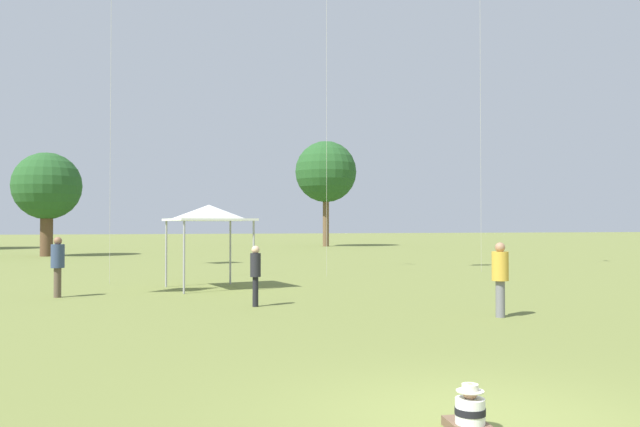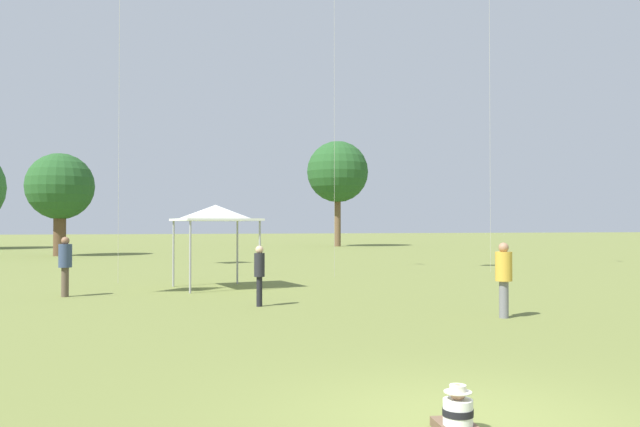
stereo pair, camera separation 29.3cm
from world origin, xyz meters
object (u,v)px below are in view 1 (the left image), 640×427
at_px(seated_toddler, 469,413).
at_px(distant_tree_0, 47,187).
at_px(person_standing_1, 58,261).
at_px(person_standing_0, 255,270).
at_px(canopy_tent, 209,213).
at_px(person_standing_2, 500,273).
at_px(distant_tree_2, 326,172).

bearing_deg(seated_toddler, distant_tree_0, 109.02).
bearing_deg(person_standing_1, person_standing_0, 135.96).
bearing_deg(canopy_tent, person_standing_1, -163.83).
xyz_separation_m(person_standing_1, distant_tree_0, (-3.53, 27.03, 3.78)).
xyz_separation_m(seated_toddler, person_standing_1, (-5.56, 14.51, 0.89)).
bearing_deg(person_standing_0, person_standing_2, 121.90).
xyz_separation_m(seated_toddler, distant_tree_2, (15.80, 55.21, 7.44)).
height_order(person_standing_0, distant_tree_2, distant_tree_2).
distance_m(seated_toddler, distant_tree_2, 57.91).
bearing_deg(canopy_tent, seated_toddler, -86.96).
relative_size(person_standing_0, distant_tree_2, 0.15).
height_order(person_standing_1, distant_tree_2, distant_tree_2).
bearing_deg(seated_toddler, canopy_tent, 99.73).
height_order(person_standing_1, person_standing_2, person_standing_1).
height_order(seated_toddler, distant_tree_0, distant_tree_0).
bearing_deg(person_standing_2, distant_tree_2, -82.48).
bearing_deg(person_standing_1, person_standing_2, 136.37).
relative_size(seated_toddler, canopy_tent, 0.17).
height_order(seated_toddler, person_standing_0, person_standing_0).
distance_m(person_standing_1, distant_tree_2, 46.43).
bearing_deg(distant_tree_0, canopy_tent, -72.20).
distance_m(seated_toddler, person_standing_2, 8.69).
distance_m(seated_toddler, canopy_tent, 16.08).
relative_size(person_standing_1, canopy_tent, 0.60).
relative_size(seated_toddler, person_standing_2, 0.30).
bearing_deg(distant_tree_0, distant_tree_2, 28.77).
bearing_deg(canopy_tent, person_standing_0, -83.15).
height_order(person_standing_1, canopy_tent, canopy_tent).
xyz_separation_m(person_standing_1, distant_tree_2, (21.36, 40.70, 6.56)).
bearing_deg(person_standing_1, distant_tree_0, -90.96).
xyz_separation_m(canopy_tent, distant_tree_2, (16.65, 39.33, 5.05)).
height_order(person_standing_2, canopy_tent, canopy_tent).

